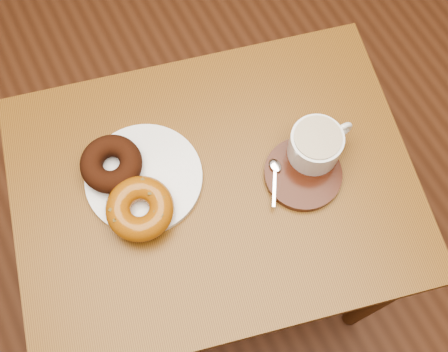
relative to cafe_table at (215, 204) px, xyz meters
name	(u,v)px	position (x,y,z in m)	size (l,w,h in m)	color
ground	(176,179)	(0.01, 0.30, -0.57)	(6.00, 6.00, 0.00)	#572F1B
cafe_table	(215,204)	(0.00, 0.00, 0.00)	(0.83, 0.69, 0.68)	brown
donut_plate	(144,178)	(-0.11, 0.07, 0.11)	(0.21, 0.21, 0.01)	white
donut_cinnamon	(111,164)	(-0.15, 0.11, 0.14)	(0.11, 0.11, 0.04)	black
donut_caramel	(140,209)	(-0.14, 0.01, 0.14)	(0.16, 0.16, 0.04)	#9A5510
saucer	(303,174)	(0.15, -0.06, 0.12)	(0.14, 0.14, 0.01)	black
coffee_cup	(316,145)	(0.19, -0.03, 0.16)	(0.12, 0.09, 0.07)	white
teaspoon	(275,170)	(0.11, -0.03, 0.13)	(0.05, 0.08, 0.01)	silver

